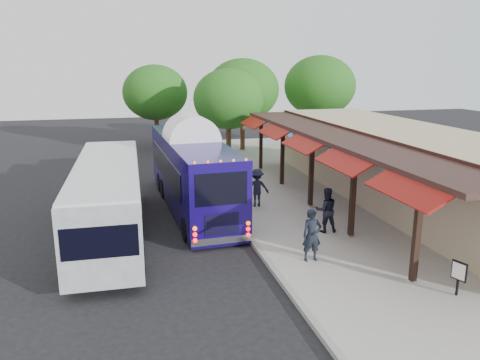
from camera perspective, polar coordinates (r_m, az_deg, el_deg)
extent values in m
plane|color=black|center=(17.21, 1.89, -8.46)|extent=(90.00, 90.00, 0.00)
cube|color=#9E9B93|center=(22.42, 11.41, -3.13)|extent=(10.00, 40.00, 0.15)
cube|color=gray|center=(20.83, -1.02, -4.18)|extent=(0.20, 40.00, 0.16)
cube|color=tan|center=(23.70, 19.29, 1.59)|extent=(5.00, 20.00, 3.60)
cube|color=black|center=(22.15, 14.12, 5.09)|extent=(0.06, 20.00, 0.60)
cube|color=#331E19|center=(21.65, 11.60, 5.29)|extent=(2.60, 20.00, 0.18)
cube|color=black|center=(14.74, 20.79, -5.83)|extent=(0.18, 0.18, 3.16)
cube|color=maroon|center=(14.12, 19.82, -0.89)|extent=(1.00, 3.20, 0.57)
cube|color=black|center=(17.99, 13.60, -1.77)|extent=(0.18, 0.18, 3.16)
cube|color=maroon|center=(17.48, 12.60, 2.37)|extent=(1.00, 3.20, 0.57)
cube|color=black|center=(21.49, 8.69, 1.02)|extent=(0.18, 0.18, 3.16)
cube|color=maroon|center=(21.06, 7.75, 4.53)|extent=(1.00, 3.20, 0.57)
cube|color=black|center=(25.14, 5.18, 3.02)|extent=(0.18, 0.18, 3.16)
cube|color=maroon|center=(24.78, 4.31, 6.03)|extent=(1.00, 3.20, 0.57)
cube|color=black|center=(28.88, 2.57, 4.50)|extent=(0.18, 0.18, 3.16)
cube|color=maroon|center=(28.57, 1.76, 7.13)|extent=(1.00, 3.20, 0.57)
sphere|color=#185D88|center=(16.26, 18.37, 0.14)|extent=(0.26, 0.26, 0.26)
sphere|color=#185D88|center=(20.54, 10.96, 3.39)|extent=(0.26, 0.26, 0.26)
sphere|color=#185D88|center=(25.09, 6.15, 5.47)|extent=(0.26, 0.26, 0.26)
cube|color=#140758|center=(21.64, -5.90, 1.26)|extent=(2.80, 10.92, 2.84)
cube|color=#140758|center=(22.04, -5.80, -2.69)|extent=(2.75, 10.81, 0.32)
ellipsoid|color=white|center=(21.38, -5.99, 4.93)|extent=(2.79, 10.70, 0.51)
cube|color=black|center=(16.34, -3.14, -1.19)|extent=(1.89, 0.12, 1.17)
cube|color=silver|center=(17.00, -3.10, -7.39)|extent=(2.26, 0.27, 0.25)
sphere|color=#FF0C0C|center=(16.69, -6.41, -7.01)|extent=(0.16, 0.16, 0.16)
sphere|color=#FF0C0C|center=(17.04, 0.22, -6.47)|extent=(0.16, 0.16, 0.16)
cylinder|color=black|center=(17.97, -7.15, -5.97)|extent=(0.31, 0.95, 0.94)
cylinder|color=black|center=(18.31, -0.65, -5.47)|extent=(0.31, 0.95, 0.94)
cylinder|color=black|center=(25.19, -9.32, -0.20)|extent=(0.31, 0.95, 0.94)
cylinder|color=black|center=(25.44, -4.65, 0.08)|extent=(0.31, 0.95, 0.94)
cube|color=gray|center=(18.75, -15.75, -2.01)|extent=(2.56, 10.82, 2.48)
cube|color=black|center=(18.78, -19.39, -1.60)|extent=(0.21, 9.16, 0.94)
cube|color=black|center=(18.69, -12.17, -1.18)|extent=(0.21, 9.16, 0.94)
cube|color=silver|center=(18.45, -16.01, 1.81)|extent=(2.51, 10.60, 0.09)
cylinder|color=black|center=(15.65, -19.75, -9.92)|extent=(0.28, 0.90, 0.90)
cylinder|color=black|center=(15.55, -11.73, -9.50)|extent=(0.28, 0.90, 0.90)
cylinder|color=black|center=(22.23, -18.17, -2.70)|extent=(0.28, 0.90, 0.90)
cylinder|color=black|center=(22.16, -12.61, -2.38)|extent=(0.28, 0.90, 0.90)
imported|color=black|center=(15.80, 8.75, -6.67)|extent=(0.67, 0.46, 1.78)
imported|color=black|center=(18.53, 10.45, -3.60)|extent=(0.95, 0.79, 1.79)
imported|color=black|center=(25.82, -2.61, 1.82)|extent=(1.23, 1.00, 1.95)
imported|color=black|center=(21.51, 2.07, -0.94)|extent=(1.20, 0.77, 1.75)
cube|color=black|center=(14.87, 25.06, -10.84)|extent=(0.07, 0.07, 1.03)
cube|color=black|center=(14.77, 25.16, -10.01)|extent=(0.18, 0.45, 0.56)
cube|color=white|center=(14.76, 25.07, -10.03)|extent=(0.13, 0.38, 0.47)
cylinder|color=#382314|center=(33.16, -1.40, 5.07)|extent=(0.36, 0.36, 2.84)
ellipsoid|color=#255415|center=(32.84, -1.43, 9.85)|extent=(4.90, 4.90, 4.16)
cylinder|color=#382314|center=(35.83, 0.32, 6.00)|extent=(0.36, 0.36, 3.15)
ellipsoid|color=#255415|center=(35.53, 0.32, 10.93)|extent=(5.45, 5.45, 4.63)
cylinder|color=#382314|center=(38.72, 9.50, 6.50)|extent=(0.36, 0.36, 3.27)
ellipsoid|color=#255415|center=(38.44, 9.69, 11.23)|extent=(5.65, 5.65, 4.80)
cylinder|color=#382314|center=(38.32, -10.10, 6.16)|extent=(0.36, 0.36, 2.95)
ellipsoid|color=#255415|center=(38.04, -10.29, 10.46)|extent=(5.09, 5.09, 4.33)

